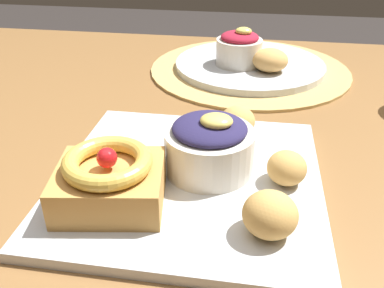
{
  "coord_description": "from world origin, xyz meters",
  "views": [
    {
      "loc": [
        0.11,
        -0.48,
        1.0
      ],
      "look_at": [
        0.05,
        -0.09,
        0.77
      ],
      "focal_mm": 38.93,
      "sensor_mm": 36.0,
      "label": 1
    }
  ],
  "objects_px": {
    "front_plate": "(189,179)",
    "back_plate": "(250,65)",
    "fritter_middle": "(237,121)",
    "back_pastry": "(270,60)",
    "back_ramekin": "(239,48)",
    "cake_slice": "(110,180)",
    "berry_ramekin": "(209,145)",
    "fritter_front": "(270,215)",
    "fritter_back": "(287,168)"
  },
  "relations": [
    {
      "from": "fritter_back",
      "to": "front_plate",
      "type": "bearing_deg",
      "value": -178.65
    },
    {
      "from": "front_plate",
      "to": "cake_slice",
      "type": "bearing_deg",
      "value": -139.2
    },
    {
      "from": "fritter_front",
      "to": "berry_ramekin",
      "type": "bearing_deg",
      "value": 124.52
    },
    {
      "from": "fritter_middle",
      "to": "back_pastry",
      "type": "bearing_deg",
      "value": 79.74
    },
    {
      "from": "fritter_back",
      "to": "back_pastry",
      "type": "relative_size",
      "value": 0.71
    },
    {
      "from": "back_plate",
      "to": "fritter_middle",
      "type": "bearing_deg",
      "value": -91.37
    },
    {
      "from": "berry_ramekin",
      "to": "fritter_back",
      "type": "distance_m",
      "value": 0.09
    },
    {
      "from": "back_ramekin",
      "to": "front_plate",
      "type": "bearing_deg",
      "value": -95.11
    },
    {
      "from": "fritter_front",
      "to": "cake_slice",
      "type": "bearing_deg",
      "value": 172.18
    },
    {
      "from": "front_plate",
      "to": "fritter_back",
      "type": "distance_m",
      "value": 0.11
    },
    {
      "from": "fritter_front",
      "to": "back_ramekin",
      "type": "xyz_separation_m",
      "value": [
        -0.05,
        0.44,
        0.01
      ]
    },
    {
      "from": "cake_slice",
      "to": "back_ramekin",
      "type": "xyz_separation_m",
      "value": [
        0.1,
        0.42,
        0.01
      ]
    },
    {
      "from": "fritter_middle",
      "to": "back_ramekin",
      "type": "xyz_separation_m",
      "value": [
        -0.01,
        0.26,
        0.02
      ]
    },
    {
      "from": "back_plate",
      "to": "back_ramekin",
      "type": "distance_m",
      "value": 0.04
    },
    {
      "from": "front_plate",
      "to": "back_pastry",
      "type": "distance_m",
      "value": 0.35
    },
    {
      "from": "back_plate",
      "to": "back_pastry",
      "type": "relative_size",
      "value": 4.47
    },
    {
      "from": "fritter_middle",
      "to": "back_ramekin",
      "type": "relative_size",
      "value": 0.55
    },
    {
      "from": "berry_ramekin",
      "to": "front_plate",
      "type": "bearing_deg",
      "value": -142.45
    },
    {
      "from": "cake_slice",
      "to": "back_pastry",
      "type": "bearing_deg",
      "value": 68.2
    },
    {
      "from": "back_plate",
      "to": "back_ramekin",
      "type": "bearing_deg",
      "value": -140.71
    },
    {
      "from": "fritter_front",
      "to": "back_pastry",
      "type": "height_order",
      "value": "back_pastry"
    },
    {
      "from": "front_plate",
      "to": "fritter_back",
      "type": "relative_size",
      "value": 6.61
    },
    {
      "from": "cake_slice",
      "to": "fritter_back",
      "type": "bearing_deg",
      "value": 19.68
    },
    {
      "from": "berry_ramekin",
      "to": "back_ramekin",
      "type": "distance_m",
      "value": 0.34
    },
    {
      "from": "berry_ramekin",
      "to": "fritter_front",
      "type": "relative_size",
      "value": 1.98
    },
    {
      "from": "front_plate",
      "to": "back_plate",
      "type": "relative_size",
      "value": 1.04
    },
    {
      "from": "fritter_middle",
      "to": "berry_ramekin",
      "type": "bearing_deg",
      "value": -106.84
    },
    {
      "from": "fritter_middle",
      "to": "fritter_back",
      "type": "height_order",
      "value": "fritter_middle"
    },
    {
      "from": "fritter_front",
      "to": "fritter_back",
      "type": "relative_size",
      "value": 1.16
    },
    {
      "from": "front_plate",
      "to": "berry_ramekin",
      "type": "xyz_separation_m",
      "value": [
        0.02,
        0.02,
        0.04
      ]
    },
    {
      "from": "fritter_front",
      "to": "back_ramekin",
      "type": "distance_m",
      "value": 0.44
    },
    {
      "from": "back_pastry",
      "to": "cake_slice",
      "type": "bearing_deg",
      "value": -111.8
    },
    {
      "from": "front_plate",
      "to": "back_pastry",
      "type": "xyz_separation_m",
      "value": [
        0.09,
        0.33,
        0.03
      ]
    },
    {
      "from": "fritter_front",
      "to": "back_pastry",
      "type": "xyz_separation_m",
      "value": [
        0.0,
        0.41,
        0.0
      ]
    },
    {
      "from": "cake_slice",
      "to": "fritter_back",
      "type": "relative_size",
      "value": 2.66
    },
    {
      "from": "front_plate",
      "to": "back_plate",
      "type": "distance_m",
      "value": 0.38
    },
    {
      "from": "back_pastry",
      "to": "fritter_middle",
      "type": "bearing_deg",
      "value": -100.26
    },
    {
      "from": "fritter_middle",
      "to": "back_ramekin",
      "type": "bearing_deg",
      "value": 93.06
    },
    {
      "from": "berry_ramekin",
      "to": "fritter_front",
      "type": "distance_m",
      "value": 0.12
    },
    {
      "from": "fritter_middle",
      "to": "back_plate",
      "type": "relative_size",
      "value": 0.16
    },
    {
      "from": "fritter_front",
      "to": "fritter_middle",
      "type": "relative_size",
      "value": 1.11
    },
    {
      "from": "front_plate",
      "to": "cake_slice",
      "type": "distance_m",
      "value": 0.1
    },
    {
      "from": "berry_ramekin",
      "to": "back_pastry",
      "type": "xyz_separation_m",
      "value": [
        0.07,
        0.32,
        -0.01
      ]
    },
    {
      "from": "back_plate",
      "to": "back_ramekin",
      "type": "height_order",
      "value": "back_ramekin"
    },
    {
      "from": "fritter_middle",
      "to": "back_pastry",
      "type": "relative_size",
      "value": 0.73
    },
    {
      "from": "back_plate",
      "to": "back_pastry",
      "type": "xyz_separation_m",
      "value": [
        0.04,
        -0.04,
        0.03
      ]
    },
    {
      "from": "front_plate",
      "to": "back_ramekin",
      "type": "height_order",
      "value": "back_ramekin"
    },
    {
      "from": "berry_ramekin",
      "to": "fritter_front",
      "type": "bearing_deg",
      "value": -55.48
    },
    {
      "from": "fritter_back",
      "to": "cake_slice",
      "type": "bearing_deg",
      "value": -160.32
    },
    {
      "from": "front_plate",
      "to": "fritter_front",
      "type": "xyz_separation_m",
      "value": [
        0.09,
        -0.08,
        0.03
      ]
    }
  ]
}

